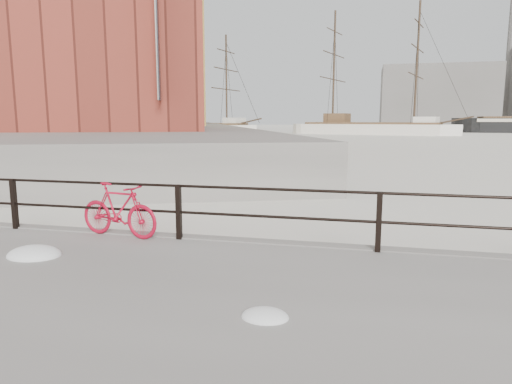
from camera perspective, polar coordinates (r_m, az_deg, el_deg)
The scene contains 14 objects.
ground at distance 8.09m, azimuth 14.82°, elevation -9.31°, with size 400.00×400.00×0.00m, color white.
far_quay at distance 89.05m, azimuth -13.21°, elevation 7.82°, with size 24.00×150.00×1.80m, color gray.
guardrail at distance 7.72m, azimuth 15.09°, elevation -3.65°, with size 28.00×0.10×1.00m, color black, non-canonical shape.
bicycle at distance 8.79m, azimuth -16.80°, elevation -2.16°, with size 1.67×0.25×1.01m, color #B50C26.
schooner_mid at distance 79.32m, azimuth 14.18°, elevation 7.01°, with size 29.94×12.67×21.44m, color silver, non-canonical shape.
schooner_left at distance 80.57m, azimuth -6.85°, elevation 7.24°, with size 22.18×10.08×17.06m, color silver, non-canonical shape.
workboat_near at distance 45.20m, azimuth -17.79°, elevation 5.48°, with size 13.21×4.40×7.00m, color black, non-canonical shape.
workboat_far at distance 60.29m, azimuth -14.26°, elevation 6.43°, with size 12.23×4.23×7.00m, color black, non-canonical shape.
apartment_mustard at distance 57.43m, azimuth -18.48°, elevation 19.07°, with size 22.00×15.00×22.20m, color gold.
apartment_cream at distance 79.89m, azimuth -15.58°, elevation 15.88°, with size 20.00×15.00×21.20m, color beige.
apartment_grey at distance 101.75m, azimuth -14.09°, elevation 14.97°, with size 22.00×15.00×23.20m, color #ABABA6.
apartment_brick at distance 124.48m, azimuth -13.06°, elevation 13.42°, with size 24.00×15.00×21.20m, color brown.
industrial_west at distance 149.21m, azimuth 21.63°, elevation 10.96°, with size 32.00×18.00×18.00m, color gray.
smokestack at distance 164.41m, azimuth 29.26°, elevation 14.78°, with size 2.80×2.80×44.00m, color gray.
Camera 1 is at (-0.26, -7.68, 2.51)m, focal length 32.00 mm.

